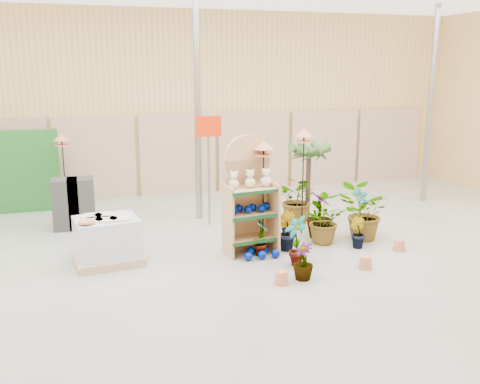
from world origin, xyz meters
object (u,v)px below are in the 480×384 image
object	(u,v)px
display_shelf	(248,199)
potted_plant_2	(321,220)
pallet_stack	(107,241)
bird_table_front	(264,149)

from	to	relation	value
display_shelf	potted_plant_2	bearing A→B (deg)	-5.27
display_shelf	pallet_stack	xyz separation A→B (m)	(-2.37, 0.10, -0.54)
bird_table_front	pallet_stack	bearing A→B (deg)	177.31
potted_plant_2	pallet_stack	bearing A→B (deg)	179.23
pallet_stack	bird_table_front	world-z (taller)	bird_table_front
pallet_stack	potted_plant_2	size ratio (longest dim) A/B	1.36
potted_plant_2	bird_table_front	bearing A→B (deg)	-176.37
display_shelf	bird_table_front	distance (m)	0.90
pallet_stack	potted_plant_2	bearing A→B (deg)	-8.68
display_shelf	potted_plant_2	distance (m)	1.49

